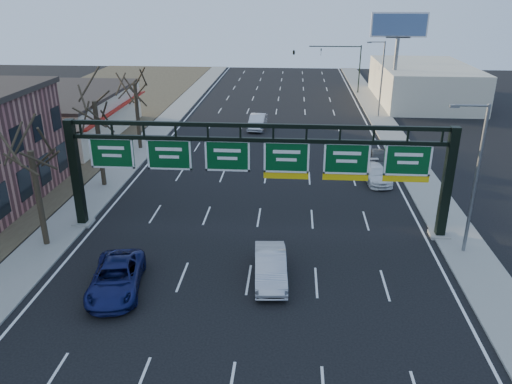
# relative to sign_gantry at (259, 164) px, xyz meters

# --- Properties ---
(ground) EXTENTS (160.00, 160.00, 0.00)m
(ground) POSITION_rel_sign_gantry_xyz_m (-0.16, -8.00, -4.63)
(ground) COLOR black
(ground) RESTS_ON ground
(sidewalk_left) EXTENTS (3.00, 120.00, 0.12)m
(sidewalk_left) POSITION_rel_sign_gantry_xyz_m (-12.96, 12.00, -4.57)
(sidewalk_left) COLOR gray
(sidewalk_left) RESTS_ON ground
(sidewalk_right) EXTENTS (3.00, 120.00, 0.12)m
(sidewalk_right) POSITION_rel_sign_gantry_xyz_m (12.64, 12.00, -4.57)
(sidewalk_right) COLOR gray
(sidewalk_right) RESTS_ON ground
(lane_markings) EXTENTS (21.60, 120.00, 0.01)m
(lane_markings) POSITION_rel_sign_gantry_xyz_m (-0.16, 12.00, -4.62)
(lane_markings) COLOR white
(lane_markings) RESTS_ON ground
(sign_gantry) EXTENTS (24.60, 1.20, 7.20)m
(sign_gantry) POSITION_rel_sign_gantry_xyz_m (0.00, 0.00, 0.00)
(sign_gantry) COLOR black
(sign_gantry) RESTS_ON ground
(cream_strip) EXTENTS (10.90, 18.40, 4.70)m
(cream_strip) POSITION_rel_sign_gantry_xyz_m (-21.64, 21.00, -2.27)
(cream_strip) COLOR beige
(cream_strip) RESTS_ON ground
(building_right_distant) EXTENTS (12.00, 20.00, 5.00)m
(building_right_distant) POSITION_rel_sign_gantry_xyz_m (19.84, 42.00, -2.13)
(building_right_distant) COLOR beige
(building_right_distant) RESTS_ON ground
(tree_gantry) EXTENTS (3.60, 3.60, 8.48)m
(tree_gantry) POSITION_rel_sign_gantry_xyz_m (-12.96, -3.00, 2.48)
(tree_gantry) COLOR #2F261A
(tree_gantry) RESTS_ON sidewalk_left
(tree_mid) EXTENTS (3.60, 3.60, 9.24)m
(tree_mid) POSITION_rel_sign_gantry_xyz_m (-12.96, 7.00, 3.23)
(tree_mid) COLOR #2F261A
(tree_mid) RESTS_ON sidewalk_left
(tree_far) EXTENTS (3.60, 3.60, 8.86)m
(tree_far) POSITION_rel_sign_gantry_xyz_m (-12.96, 17.00, 2.86)
(tree_far) COLOR #2F261A
(tree_far) RESTS_ON sidewalk_left
(streetlight_near) EXTENTS (2.15, 0.22, 9.00)m
(streetlight_near) POSITION_rel_sign_gantry_xyz_m (12.31, -2.00, 0.45)
(streetlight_near) COLOR slate
(streetlight_near) RESTS_ON sidewalk_right
(streetlight_far) EXTENTS (2.15, 0.22, 9.00)m
(streetlight_far) POSITION_rel_sign_gantry_xyz_m (12.31, 32.00, 0.45)
(streetlight_far) COLOR slate
(streetlight_far) RESTS_ON sidewalk_right
(billboard_right) EXTENTS (7.00, 0.50, 12.00)m
(billboard_right) POSITION_rel_sign_gantry_xyz_m (14.84, 36.98, 4.43)
(billboard_right) COLOR slate
(billboard_right) RESTS_ON ground
(traffic_signal_mast) EXTENTS (10.16, 0.54, 7.00)m
(traffic_signal_mast) POSITION_rel_sign_gantry_xyz_m (5.53, 47.00, 0.87)
(traffic_signal_mast) COLOR black
(traffic_signal_mast) RESTS_ON ground
(car_blue_suv) EXTENTS (3.34, 5.75, 1.50)m
(car_blue_suv) POSITION_rel_sign_gantry_xyz_m (-6.95, -7.55, -3.88)
(car_blue_suv) COLOR #12184F
(car_blue_suv) RESTS_ON ground
(car_silver_sedan) EXTENTS (2.04, 4.91, 1.58)m
(car_silver_sedan) POSITION_rel_sign_gantry_xyz_m (1.02, -5.91, -3.84)
(car_silver_sedan) COLOR #B1B2B6
(car_silver_sedan) RESTS_ON ground
(car_white_wagon) EXTENTS (2.47, 4.79, 1.33)m
(car_white_wagon) POSITION_rel_sign_gantry_xyz_m (8.87, 9.63, -3.96)
(car_white_wagon) COLOR white
(car_white_wagon) RESTS_ON ground
(car_grey_far) EXTENTS (2.34, 4.78, 1.57)m
(car_grey_far) POSITION_rel_sign_gantry_xyz_m (9.60, 12.99, -3.84)
(car_grey_far) COLOR #3C3F40
(car_grey_far) RESTS_ON ground
(car_silver_distant) EXTENTS (2.01, 4.96, 1.60)m
(car_silver_distant) POSITION_rel_sign_gantry_xyz_m (-1.97, 25.41, -3.83)
(car_silver_distant) COLOR silver
(car_silver_distant) RESTS_ON ground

